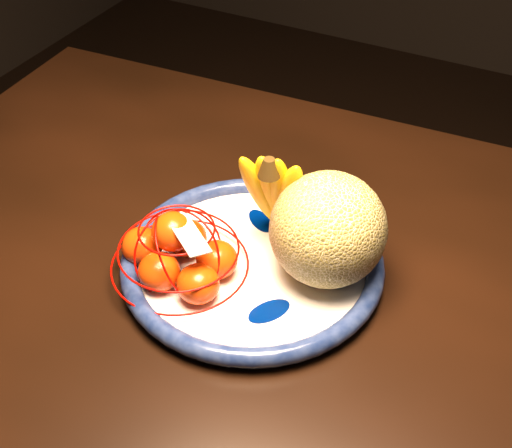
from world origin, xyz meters
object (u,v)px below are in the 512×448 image
at_px(cantaloupe, 328,229).
at_px(banana_bunch, 275,189).
at_px(mandarin_bag, 179,255).
at_px(dining_table, 379,388).
at_px(fruit_bowl, 252,263).

height_order(cantaloupe, banana_bunch, banana_bunch).
bearing_deg(mandarin_bag, cantaloupe, 26.98).
xyz_separation_m(dining_table, mandarin_bag, (-0.26, -0.02, 0.12)).
relative_size(dining_table, banana_bunch, 10.10).
distance_m(fruit_bowl, mandarin_bag, 0.09).
distance_m(cantaloupe, banana_bunch, 0.09).
bearing_deg(dining_table, fruit_bowl, 166.24).
height_order(dining_table, mandarin_bag, mandarin_bag).
height_order(fruit_bowl, mandarin_bag, mandarin_bag).
relative_size(dining_table, fruit_bowl, 4.78).
height_order(cantaloupe, mandarin_bag, cantaloupe).
relative_size(banana_bunch, mandarin_bag, 0.70).
height_order(fruit_bowl, banana_bunch, banana_bunch).
distance_m(banana_bunch, mandarin_bag, 0.14).
height_order(dining_table, cantaloupe, cantaloupe).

